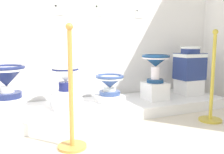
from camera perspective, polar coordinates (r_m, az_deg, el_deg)
display_platform at (r=3.24m, az=0.10°, el=-7.10°), size 3.18×0.88×0.13m
plinth_block_rightmost at (r=3.01m, az=-23.24°, el=-6.05°), size 0.30×0.33×0.17m
antique_toilet_rightmost at (r=2.95m, az=-23.59°, el=-0.10°), size 0.42×0.42×0.36m
plinth_block_slender_white at (r=3.03m, az=-10.70°, el=-5.66°), size 0.33×0.36×0.14m
antique_toilet_slender_white at (r=2.97m, az=-10.86°, el=0.14°), size 0.34×0.34×0.37m
plinth_block_central_ornate at (r=3.27m, az=-0.53°, el=-4.96°), size 0.33×0.28×0.09m
antique_toilet_central_ornate at (r=3.22m, az=-0.53°, el=-1.22°), size 0.38×0.38×0.27m
plinth_block_broad_patterned at (r=3.42m, az=10.01°, el=-3.22°), size 0.29×0.30×0.23m
antique_toilet_broad_patterned at (r=3.37m, az=10.18°, el=3.41°), size 0.38×0.38×0.38m
plinth_block_leftmost at (r=3.89m, az=17.52°, el=-2.16°), size 0.33×0.31×0.23m
antique_toilet_leftmost at (r=3.84m, az=17.76°, el=3.21°), size 0.39×0.33×0.49m
info_placard_first at (r=3.36m, az=-24.62°, el=15.40°), size 0.12×0.01×0.14m
info_placard_second at (r=3.42m, az=-12.32°, el=15.25°), size 0.13×0.01×0.15m
info_placard_third at (r=3.57m, az=-3.07°, el=15.44°), size 0.11×0.01×0.16m
info_placard_fourth at (r=3.84m, az=6.46°, el=14.58°), size 0.13×0.01×0.13m
stanchion_post_near_left at (r=2.15m, az=-9.50°, el=-7.93°), size 0.25×0.25×1.08m
stanchion_post_near_right at (r=3.07m, az=22.30°, el=-3.89°), size 0.26×0.26×1.07m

